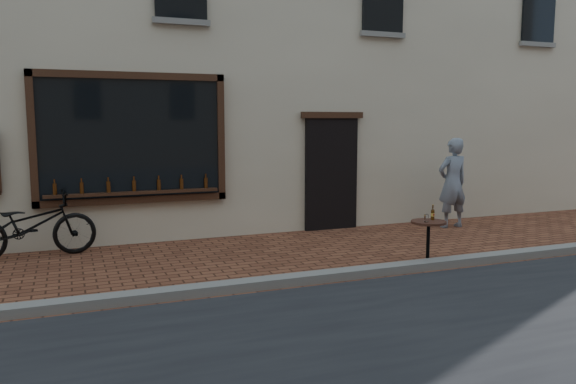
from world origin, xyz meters
name	(u,v)px	position (x,y,z in m)	size (l,w,h in m)	color
ground	(315,286)	(0.00, 0.00, 0.00)	(90.00, 90.00, 0.00)	#572C1C
kerb	(309,278)	(0.00, 0.20, 0.06)	(90.00, 0.25, 0.12)	slate
cargo_bicycle	(27,225)	(-3.58, 3.02, 0.53)	(2.35, 0.94, 1.12)	black
bistro_table	(428,234)	(2.03, 0.39, 0.48)	(0.52, 0.52, 0.90)	black
pedestrian	(452,183)	(4.26, 2.73, 0.91)	(0.66, 0.43, 1.81)	slate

